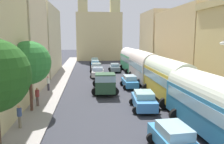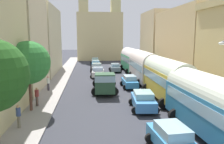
# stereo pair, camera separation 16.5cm
# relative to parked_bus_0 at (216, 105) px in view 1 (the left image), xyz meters

# --- Properties ---
(ground_plane) EXTENTS (154.00, 154.00, 0.00)m
(ground_plane) POSITION_rel_parked_bus_0_xyz_m (-4.60, 20.50, -2.19)
(ground_plane) COLOR #33353C
(sidewalk_left) EXTENTS (2.50, 70.00, 0.14)m
(sidewalk_left) POSITION_rel_parked_bus_0_xyz_m (-11.85, 20.50, -2.12)
(sidewalk_left) COLOR #9D9691
(sidewalk_left) RESTS_ON ground
(sidewalk_right) EXTENTS (2.50, 70.00, 0.14)m
(sidewalk_right) POSITION_rel_parked_bus_0_xyz_m (2.65, 20.50, -2.12)
(sidewalk_right) COLOR gray
(sidewalk_right) RESTS_ON ground
(building_left_2) EXTENTS (4.70, 9.50, 12.69)m
(building_left_2) POSITION_rel_parked_bus_0_xyz_m (-15.45, 14.60, 4.16)
(building_left_2) COLOR beige
(building_left_2) RESTS_ON ground
(building_left_3) EXTENTS (4.85, 14.31, 11.24)m
(building_left_3) POSITION_rel_parked_bus_0_xyz_m (-15.52, 27.44, 3.43)
(building_left_3) COLOR beige
(building_left_3) RESTS_ON ground
(building_right_2) EXTENTS (4.10, 14.83, 10.17)m
(building_right_2) POSITION_rel_parked_bus_0_xyz_m (5.95, 18.68, 2.90)
(building_right_2) COLOR tan
(building_right_2) RESTS_ON ground
(building_right_3) EXTENTS (4.05, 10.47, 11.20)m
(building_right_3) POSITION_rel_parked_bus_0_xyz_m (5.93, 32.29, 3.41)
(building_right_3) COLOR #CBB384
(building_right_3) RESTS_ON ground
(distant_church) EXTENTS (11.93, 6.96, 18.99)m
(distant_church) POSITION_rel_parked_bus_0_xyz_m (-4.60, 49.33, 4.73)
(distant_church) COLOR tan
(distant_church) RESTS_ON ground
(parked_bus_0) EXTENTS (3.49, 9.89, 3.98)m
(parked_bus_0) POSITION_rel_parked_bus_0_xyz_m (0.00, 0.00, 0.00)
(parked_bus_0) COLOR teal
(parked_bus_0) RESTS_ON ground
(parked_bus_1) EXTENTS (3.21, 9.81, 4.20)m
(parked_bus_1) POSITION_rel_parked_bus_0_xyz_m (0.00, 9.00, 0.15)
(parked_bus_1) COLOR yellow
(parked_bus_1) RESTS_ON ground
(parked_bus_2) EXTENTS (3.44, 9.71, 4.31)m
(parked_bus_2) POSITION_rel_parked_bus_0_xyz_m (-0.00, 18.00, 0.19)
(parked_bus_2) COLOR beige
(parked_bus_2) RESTS_ON ground
(parked_bus_3) EXTENTS (3.44, 8.77, 4.24)m
(parked_bus_3) POSITION_rel_parked_bus_0_xyz_m (0.00, 27.00, 0.15)
(parked_bus_3) COLOR #359361
(parked_bus_3) RESTS_ON ground
(cargo_truck_0) EXTENTS (3.18, 7.46, 2.47)m
(cargo_truck_0) POSITION_rel_parked_bus_0_xyz_m (-5.86, 12.28, -0.93)
(cargo_truck_0) COLOR #2C4F34
(cargo_truck_0) RESTS_ON ground
(car_0) EXTENTS (2.54, 3.97, 1.58)m
(car_0) POSITION_rel_parked_bus_0_xyz_m (-6.20, 22.25, -1.40)
(car_0) COLOR silver
(car_0) RESTS_ON ground
(car_1) EXTENTS (2.44, 4.30, 1.56)m
(car_1) POSITION_rel_parked_bus_0_xyz_m (-6.20, 27.75, -1.41)
(car_1) COLOR gray
(car_1) RESTS_ON ground
(car_2) EXTENTS (2.27, 3.95, 1.51)m
(car_2) POSITION_rel_parked_bus_0_xyz_m (-6.20, 33.25, -1.43)
(car_2) COLOR #3785BD
(car_2) RESTS_ON ground
(car_3) EXTENTS (2.15, 3.74, 1.60)m
(car_3) POSITION_rel_parked_bus_0_xyz_m (-6.20, 38.75, -1.39)
(car_3) COLOR silver
(car_3) RESTS_ON ground
(car_4) EXTENTS (2.41, 4.10, 1.55)m
(car_4) POSITION_rel_parked_bus_0_xyz_m (-3.12, -1.30, -1.41)
(car_4) COLOR #3B8AC4
(car_4) RESTS_ON ground
(car_5) EXTENTS (2.52, 4.08, 1.58)m
(car_5) POSITION_rel_parked_bus_0_xyz_m (-2.91, 6.17, -1.39)
(car_5) COLOR #4587CA
(car_5) RESTS_ON ground
(car_6) EXTENTS (2.15, 3.85, 1.54)m
(car_6) POSITION_rel_parked_bus_0_xyz_m (-2.57, 14.63, -1.42)
(car_6) COLOR #378CD0
(car_6) RESTS_ON ground
(car_7) EXTENTS (2.33, 4.15, 1.47)m
(car_7) POSITION_rel_parked_bus_0_xyz_m (-2.88, 27.66, -1.45)
(car_7) COLOR slate
(car_7) RESTS_ON ground
(pedestrian_0) EXTENTS (0.39, 0.39, 1.80)m
(pedestrian_0) POSITION_rel_parked_bus_0_xyz_m (-12.31, 13.60, -1.17)
(pedestrian_0) COLOR #443E47
(pedestrian_0) RESTS_ON ground
(pedestrian_1) EXTENTS (0.48, 0.48, 1.81)m
(pedestrian_1) POSITION_rel_parked_bus_0_xyz_m (-12.28, 7.72, -1.16)
(pedestrian_1) COLOR brown
(pedestrian_1) RESTS_ON ground
(pedestrian_2) EXTENTS (0.35, 0.35, 1.75)m
(pedestrian_2) POSITION_rel_parked_bus_0_xyz_m (-12.40, 2.74, -1.18)
(pedestrian_2) COLOR gray
(pedestrian_2) RESTS_ON ground
(roadside_tree_1) EXTENTS (3.56, 3.56, 5.98)m
(roadside_tree_1) POSITION_rel_parked_bus_0_xyz_m (-12.50, 6.46, 2.00)
(roadside_tree_1) COLOR brown
(roadside_tree_1) RESTS_ON ground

